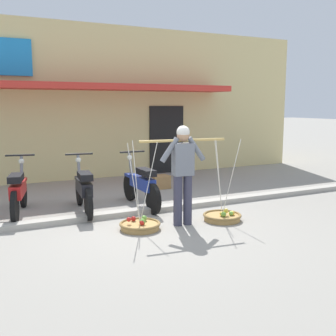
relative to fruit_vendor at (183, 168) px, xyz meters
name	(u,v)px	position (x,y,z in m)	size (l,w,h in m)	color
ground_plane	(150,224)	(-0.49, 0.29, -0.98)	(90.00, 90.00, 0.00)	gray
sidewalk_curb	(135,212)	(-0.49, 0.99, -0.93)	(20.00, 0.24, 0.10)	#AEA89C
fruit_vendor	(183,168)	(0.00, 0.00, 0.00)	(1.52, 0.23, 1.70)	#38384C
fruit_basket_left_side	(140,225)	(-0.76, 0.08, -0.90)	(0.68, 0.68, 1.45)	#B2894C
fruit_basket_right_side	(222,216)	(0.76, -0.08, -0.90)	(0.68, 0.68, 1.45)	#B2894C
motorcycle_nearest_shop	(19,192)	(-2.44, 1.85, -0.52)	(0.61, 1.79, 1.09)	black
motorcycle_second_in_row	(84,189)	(-1.31, 1.53, -0.52)	(0.54, 1.82, 1.09)	black
motorcycle_third_in_row	(141,185)	(-0.17, 1.44, -0.52)	(0.54, 1.82, 1.09)	black
storefront_building	(80,103)	(0.18, 7.53, 1.13)	(13.00, 6.00, 4.20)	#DBC684
wooden_crate	(160,182)	(0.95, 2.97, -0.82)	(0.44, 0.36, 0.32)	olive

